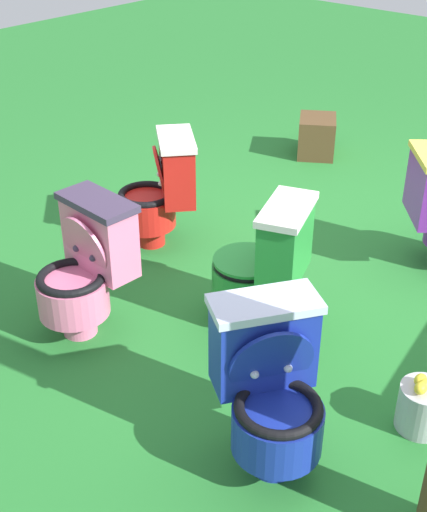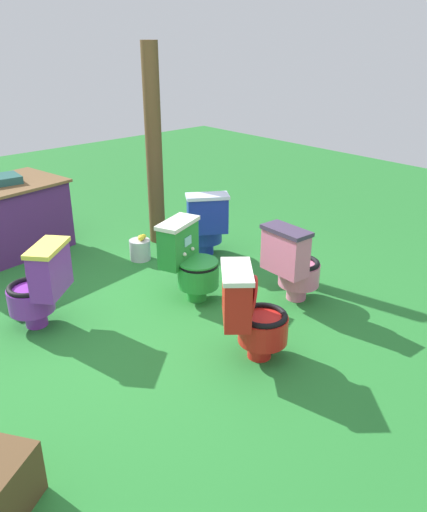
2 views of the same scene
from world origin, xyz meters
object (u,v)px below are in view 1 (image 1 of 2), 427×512
(toilet_green, at_px, (263,264))
(small_crate, at_px, (317,136))
(toilet_pink, at_px, (86,267))
(lemon_bucket, at_px, (422,406))
(toilet_red, at_px, (161,191))
(toilet_blue, at_px, (271,387))

(toilet_green, bearing_deg, small_crate, 6.87)
(toilet_pink, xyz_separation_m, lemon_bucket, (-0.48, 1.68, -0.26))
(small_crate, bearing_deg, toilet_red, 3.03)
(toilet_blue, distance_m, toilet_pink, 1.28)
(toilet_green, xyz_separation_m, small_crate, (-2.18, -1.13, -0.21))
(toilet_green, height_order, lemon_bucket, toilet_green)
(toilet_red, height_order, toilet_blue, same)
(toilet_red, height_order, small_crate, toilet_red)
(toilet_red, xyz_separation_m, toilet_blue, (1.01, 1.64, 0.00))
(toilet_red, relative_size, small_crate, 1.99)
(toilet_red, height_order, toilet_pink, same)
(toilet_red, height_order, lemon_bucket, toilet_red)
(toilet_green, relative_size, lemon_bucket, 2.63)
(toilet_green, bearing_deg, lemon_bucket, -119.26)
(toilet_blue, xyz_separation_m, lemon_bucket, (-0.58, 0.41, -0.26))
(toilet_blue, bearing_deg, toilet_pink, -61.39)
(toilet_red, distance_m, toilet_blue, 1.93)
(toilet_blue, distance_m, small_crate, 3.41)
(toilet_green, relative_size, small_crate, 1.99)
(small_crate, distance_m, lemon_bucket, 3.18)
(toilet_blue, distance_m, lemon_bucket, 0.75)
(toilet_red, xyz_separation_m, small_crate, (-1.91, -0.10, -0.21))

